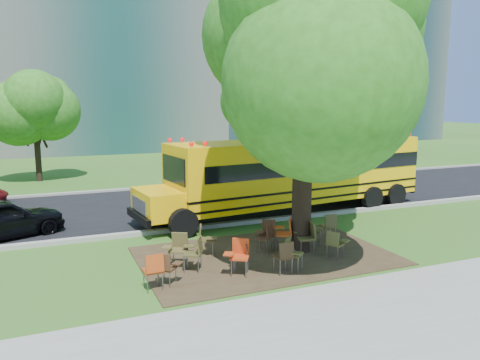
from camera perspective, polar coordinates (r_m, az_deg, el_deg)
name	(u,v)px	position (r m, az deg, el deg)	size (l,w,h in m)	color
ground	(226,255)	(13.54, -1.67, -9.17)	(160.00, 160.00, 0.00)	#30591C
sidewalk	(321,333)	(9.40, 9.90, -17.93)	(60.00, 4.00, 0.04)	gray
dirt_patch	(266,256)	(13.48, 3.13, -9.20)	(7.00, 4.50, 0.03)	#382819
asphalt_road	(167,206)	(20.00, -8.89, -3.10)	(80.00, 8.00, 0.04)	black
kerb_near	(195,227)	(16.24, -5.49, -5.78)	(80.00, 0.25, 0.14)	gray
kerb_far	(147,188)	(23.92, -11.25, -0.98)	(80.00, 0.25, 0.14)	gray
building_right	(300,32)	(58.16, 7.37, 17.44)	(30.00, 16.00, 25.00)	slate
bg_tree_2	(34,104)	(27.99, -23.79, 8.42)	(4.80, 4.80, 6.62)	black
bg_tree_3	(266,91)	(28.89, 3.23, 10.83)	(5.60, 5.60, 7.84)	black
bg_tree_4	(383,102)	(32.38, 17.03, 9.06)	(5.00, 5.00, 6.85)	black
main_tree	(305,66)	(13.37, 7.90, 13.62)	(7.20, 7.20, 8.93)	black
school_bus	(297,170)	(18.59, 7.00, 1.16)	(11.99, 3.90, 2.88)	#FFBC08
chair_0	(155,267)	(11.16, -10.38, -10.43)	(0.59, 0.56, 0.90)	#AA3D12
chair_1	(166,266)	(11.36, -8.96, -10.30)	(0.70, 0.56, 0.82)	#452B18
chair_2	(243,254)	(12.16, 0.39, -8.95)	(0.51, 0.65, 0.79)	#3E2716
chair_3	(239,253)	(11.91, -0.13, -8.89)	(0.78, 0.62, 0.93)	#BA3A13
chair_4	(285,254)	(12.01, 5.50, -8.95)	(0.56, 0.52, 0.87)	#3D2916
chair_5	(292,251)	(12.25, 6.32, -8.58)	(0.60, 0.75, 0.88)	brown
chair_6	(307,235)	(13.57, 8.22, -6.60)	(0.57, 0.73, 0.96)	#4E4721
chair_7	(335,242)	(13.31, 11.54, -7.41)	(0.67, 0.55, 0.82)	brown
chair_8	(195,250)	(12.20, -5.52, -8.52)	(0.60, 0.77, 0.92)	#46421E
chair_9	(178,247)	(12.54, -7.60, -8.04)	(0.78, 0.61, 0.93)	brown
chair_10	(205,237)	(13.38, -4.34, -6.95)	(0.54, 0.69, 0.89)	#4A4020
chair_11	(265,235)	(13.63, 3.09, -6.71)	(0.59, 0.74, 0.86)	#422717
chair_12	(311,227)	(14.39, 8.70, -5.71)	(0.64, 0.81, 0.95)	#4B4720
chair_13	(330,224)	(15.10, 10.88, -5.25)	(0.60, 0.51, 0.87)	#4E4722
chair_14	(286,231)	(13.87, 5.61, -6.16)	(0.65, 0.82, 0.97)	#C34314
chair_15	(267,231)	(14.01, 3.37, -6.24)	(0.74, 0.58, 0.87)	#4A2E1A
black_car	(0,219)	(16.74, -27.23, -4.26)	(1.56, 3.87, 1.32)	black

